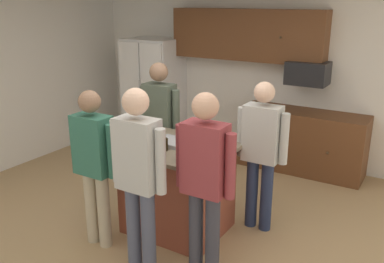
{
  "coord_description": "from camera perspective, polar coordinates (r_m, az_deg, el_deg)",
  "views": [
    {
      "loc": [
        2.23,
        -3.32,
        2.45
      ],
      "look_at": [
        -0.04,
        0.43,
        1.05
      ],
      "focal_mm": 39.13,
      "sensor_mm": 36.0,
      "label": 1
    }
  ],
  "objects": [
    {
      "name": "person_host_foreground",
      "position": [
        3.68,
        -7.31,
        -5.36
      ],
      "size": [
        0.57,
        0.23,
        1.75
      ],
      "rotation": [
        0.0,
        0.0,
        1.73
      ],
      "color": "#4C5166",
      "rests_on": "ground"
    },
    {
      "name": "kitchen_island",
      "position": [
        4.57,
        -1.97,
        -7.66
      ],
      "size": [
        1.14,
        0.96,
        0.97
      ],
      "color": "brown",
      "rests_on": "ground"
    },
    {
      "name": "person_elder_center",
      "position": [
        3.59,
        1.74,
        -6.03
      ],
      "size": [
        0.57,
        0.23,
        1.73
      ],
      "rotation": [
        0.0,
        0.0,
        2.42
      ],
      "color": "#383842",
      "rests_on": "ground"
    },
    {
      "name": "glass_dark_ale",
      "position": [
        4.58,
        -0.31,
        -0.04
      ],
      "size": [
        0.07,
        0.07,
        0.16
      ],
      "color": "black",
      "rests_on": "kitchen_island"
    },
    {
      "name": "floor",
      "position": [
        4.69,
        -2.35,
        -13.78
      ],
      "size": [
        7.04,
        7.04,
        0.0
      ],
      "primitive_type": "plane",
      "color": "tan",
      "rests_on": "ground"
    },
    {
      "name": "cabinet_run_lower",
      "position": [
        6.35,
        14.72,
        -1.24
      ],
      "size": [
        1.8,
        0.63,
        0.9
      ],
      "color": "brown",
      "rests_on": "ground"
    },
    {
      "name": "person_guest_by_door",
      "position": [
        5.19,
        -4.4,
        1.43
      ],
      "size": [
        0.57,
        0.23,
        1.72
      ],
      "rotation": [
        0.0,
        0.0,
        -0.74
      ],
      "color": "#383842",
      "rests_on": "ground"
    },
    {
      "name": "mug_blue_stoneware",
      "position": [
        4.02,
        -1.55,
        -3.07
      ],
      "size": [
        0.13,
        0.08,
        0.1
      ],
      "color": "#4C6B99",
      "rests_on": "kitchen_island"
    },
    {
      "name": "microwave_over_range",
      "position": [
        6.13,
        15.51,
        7.69
      ],
      "size": [
        0.56,
        0.4,
        0.32
      ],
      "primitive_type": "cube",
      "color": "black"
    },
    {
      "name": "serving_tray",
      "position": [
        4.42,
        -2.17,
        -1.54
      ],
      "size": [
        0.44,
        0.3,
        0.04
      ],
      "color": "#B7B7BC",
      "rests_on": "kitchen_island"
    },
    {
      "name": "back_wall",
      "position": [
        6.61,
        11.12,
        7.38
      ],
      "size": [
        6.4,
        0.1,
        2.6
      ],
      "primitive_type": "cube",
      "color": "white",
      "rests_on": "ground"
    },
    {
      "name": "glass_short_whisky",
      "position": [
        3.95,
        -0.12,
        -3.15
      ],
      "size": [
        0.07,
        0.07,
        0.14
      ],
      "color": "black",
      "rests_on": "kitchen_island"
    },
    {
      "name": "refrigerator",
      "position": [
        7.27,
        -5.24,
        5.39
      ],
      "size": [
        0.89,
        0.76,
        1.81
      ],
      "color": "white",
      "rests_on": "ground"
    },
    {
      "name": "tumbler_amber",
      "position": [
        4.49,
        2.57,
        -0.57
      ],
      "size": [
        0.07,
        0.07,
        0.14
      ],
      "color": "black",
      "rests_on": "kitchen_island"
    },
    {
      "name": "person_guest_right",
      "position": [
        4.23,
        -13.22,
        -3.74
      ],
      "size": [
        0.57,
        0.22,
        1.63
      ],
      "rotation": [
        0.0,
        0.0,
        0.89
      ],
      "color": "tan",
      "rests_on": "ground"
    },
    {
      "name": "glass_stout_tall",
      "position": [
        4.25,
        -3.73,
        -1.76
      ],
      "size": [
        0.07,
        0.07,
        0.13
      ],
      "color": "black",
      "rests_on": "kitchen_island"
    },
    {
      "name": "cabinet_run_upper",
      "position": [
        6.5,
        7.44,
        12.95
      ],
      "size": [
        2.4,
        0.38,
        0.75
      ],
      "color": "brown"
    },
    {
      "name": "person_guest_left",
      "position": [
        4.48,
        9.45,
        -2.12
      ],
      "size": [
        0.57,
        0.22,
        1.65
      ],
      "rotation": [
        0.0,
        0.0,
        -2.56
      ],
      "color": "#232D4C",
      "rests_on": "ground"
    }
  ]
}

